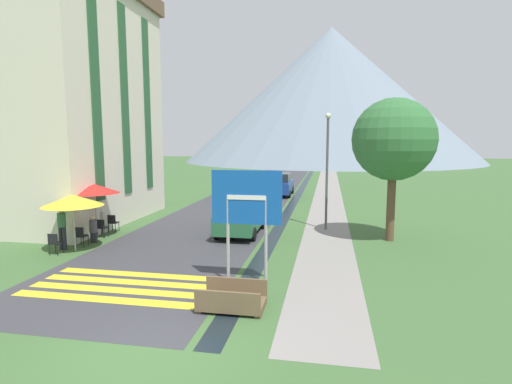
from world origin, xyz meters
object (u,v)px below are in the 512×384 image
(parked_car_far, at_px, (280,184))
(cafe_umbrella_front_yellow, at_px, (73,200))
(cafe_chair_nearest, at_px, (55,242))
(person_seated_far, at_px, (93,227))
(tree_by_path, at_px, (394,140))
(road_sign, at_px, (247,207))
(cafe_chair_middle, at_px, (102,227))
(cafe_chair_far_right, at_px, (113,222))
(person_seated_near, at_px, (99,219))
(person_standing_terrace, at_px, (62,225))
(streetlamp, at_px, (327,162))
(hotel_building, at_px, (80,93))
(cafe_chair_near_right, at_px, (81,235))
(parked_car_near, at_px, (241,215))
(cafe_umbrella_middle_red, at_px, (95,189))
(footbridge, at_px, (232,300))

(parked_car_far, distance_m, cafe_umbrella_front_yellow, 18.71)
(cafe_chair_nearest, relative_size, cafe_umbrella_front_yellow, 0.36)
(person_seated_far, bearing_deg, tree_by_path, 12.05)
(road_sign, xyz_separation_m, parked_car_far, (-1.40, 20.01, -1.47))
(road_sign, distance_m, cafe_chair_middle, 9.09)
(cafe_chair_far_right, xyz_separation_m, person_seated_near, (-0.42, -0.44, 0.18))
(cafe_chair_middle, bearing_deg, person_standing_terrace, -127.83)
(person_seated_far, relative_size, streetlamp, 0.21)
(hotel_building, xyz_separation_m, cafe_chair_far_right, (2.84, -2.18, -6.36))
(cafe_chair_middle, distance_m, cafe_chair_near_right, 1.63)
(person_seated_far, bearing_deg, cafe_chair_far_right, 97.09)
(road_sign, height_order, parked_car_near, road_sign)
(parked_car_near, height_order, cafe_umbrella_middle_red, cafe_umbrella_middle_red)
(footbridge, relative_size, person_seated_far, 1.41)
(streetlamp, bearing_deg, tree_by_path, -32.82)
(cafe_chair_near_right, bearing_deg, footbridge, -49.92)
(cafe_umbrella_front_yellow, relative_size, streetlamp, 0.41)
(road_sign, relative_size, person_standing_terrace, 2.04)
(footbridge, bearing_deg, tree_by_path, 58.12)
(streetlamp, bearing_deg, parked_car_near, -155.85)
(cafe_umbrella_front_yellow, bearing_deg, footbridge, -29.62)
(person_standing_terrace, bearing_deg, cafe_chair_nearest, -76.69)
(cafe_chair_near_right, xyz_separation_m, cafe_umbrella_middle_red, (-0.27, 1.59, 1.73))
(cafe_umbrella_front_yellow, relative_size, cafe_umbrella_middle_red, 0.95)
(cafe_chair_nearest, bearing_deg, cafe_chair_far_right, 71.05)
(hotel_building, height_order, cafe_umbrella_middle_red, hotel_building)
(cafe_umbrella_front_yellow, relative_size, person_seated_far, 1.94)
(footbridge, distance_m, person_seated_far, 9.35)
(parked_car_near, relative_size, cafe_chair_far_right, 4.80)
(footbridge, relative_size, cafe_umbrella_middle_red, 0.69)
(cafe_chair_nearest, distance_m, cafe_umbrella_middle_red, 3.30)
(cafe_umbrella_middle_red, bearing_deg, hotel_building, 129.00)
(cafe_chair_far_right, distance_m, cafe_umbrella_front_yellow, 3.63)
(person_seated_near, bearing_deg, cafe_chair_nearest, -85.60)
(cafe_chair_near_right, bearing_deg, parked_car_near, 12.36)
(person_seated_far, height_order, person_seated_near, person_seated_near)
(cafe_chair_middle, height_order, cafe_umbrella_middle_red, cafe_umbrella_middle_red)
(road_sign, bearing_deg, hotel_building, 143.55)
(parked_car_near, relative_size, cafe_chair_middle, 4.80)
(road_sign, distance_m, footbridge, 2.88)
(parked_car_far, bearing_deg, cafe_umbrella_front_yellow, -109.08)
(footbridge, bearing_deg, road_sign, 90.04)
(cafe_chair_nearest, distance_m, cafe_umbrella_front_yellow, 1.72)
(parked_car_far, height_order, cafe_chair_middle, parked_car_far)
(parked_car_far, height_order, cafe_chair_near_right, parked_car_far)
(streetlamp, bearing_deg, cafe_chair_far_right, -166.10)
(hotel_building, bearing_deg, person_seated_far, -53.61)
(hotel_building, xyz_separation_m, cafe_umbrella_middle_red, (2.70, -3.34, -4.63))
(parked_car_far, bearing_deg, parked_car_near, -90.83)
(person_seated_far, distance_m, person_seated_near, 1.70)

